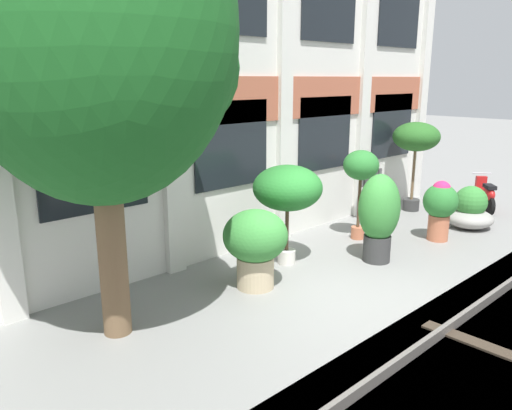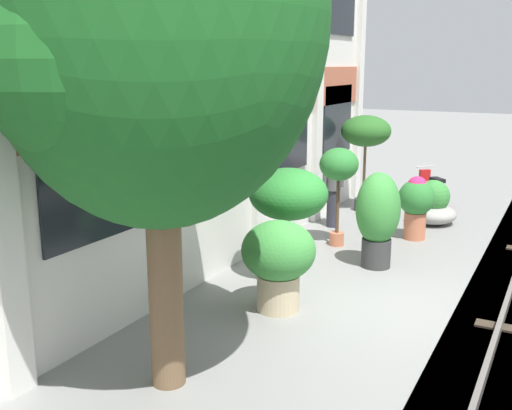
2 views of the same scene
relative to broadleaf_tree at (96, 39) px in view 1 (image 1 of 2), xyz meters
name	(u,v)px [view 1 (image 1 of 2)]	position (x,y,z in m)	size (l,w,h in m)	color
ground_plane	(341,293)	(3.39, -1.36, -3.98)	(80.00, 80.00, 0.00)	gray
apartment_facade	(222,57)	(3.39, 1.66, -0.07)	(14.81, 0.64, 7.85)	silver
rail_tracks	(498,361)	(3.39, -3.95, -4.11)	(22.45, 2.80, 0.43)	#423F3A
broadleaf_tree	(96,39)	(0.00, 0.00, 0.00)	(3.71, 3.54, 6.28)	brown
potted_plant_stone_basin	(440,205)	(7.25, -1.09, -3.17)	(0.75, 0.75, 1.35)	#B76647
potted_plant_wide_bowl	(470,211)	(8.71, -1.15, -3.57)	(1.11, 1.11, 1.02)	gray
potted_plant_tall_urn	(361,169)	(6.04, 0.20, -2.40)	(0.78, 0.78, 2.00)	#B76647
potted_plant_low_pan	(288,189)	(3.74, 0.23, -2.50)	(1.32, 1.32, 1.94)	beige
potted_plant_terracotta_small	(416,140)	(9.17, 0.66, -2.06)	(1.23, 1.23, 2.40)	#333333
potted_plant_fluted_column	(379,212)	(5.13, -0.90, -2.97)	(0.80, 0.80, 1.75)	#333333
potted_plant_ribbed_drum	(255,242)	(2.51, -0.19, -3.16)	(1.11, 1.11, 1.38)	tan
scooter_near_curb	(486,195)	(10.54, -0.76, -3.54)	(1.08, 1.00, 0.98)	black
resident_by_doorway	(370,189)	(7.35, 0.80, -3.13)	(0.43, 0.38, 1.58)	#282833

